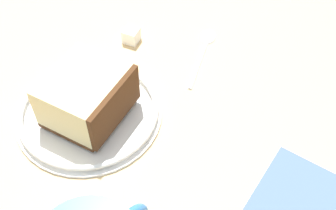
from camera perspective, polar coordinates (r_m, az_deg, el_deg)
ground_plane at (r=52.26cm, az=-5.96°, el=-2.74°), size 134.22×134.22×3.84cm
small_plate at (r=50.83cm, az=-10.29°, el=-0.89°), size 16.74×16.74×1.33cm
cake_slice at (r=48.52cm, az=-10.51°, el=1.13°), size 10.39×9.78×5.65cm
teaspoon at (r=58.60cm, az=4.92°, el=8.01°), size 10.87×6.05×0.80cm
folded_napkin at (r=46.24cm, az=18.54°, el=-12.50°), size 11.05×12.65×0.60cm
sugar_cube at (r=58.85cm, az=-4.82°, el=9.03°), size 2.43×2.43×1.92cm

